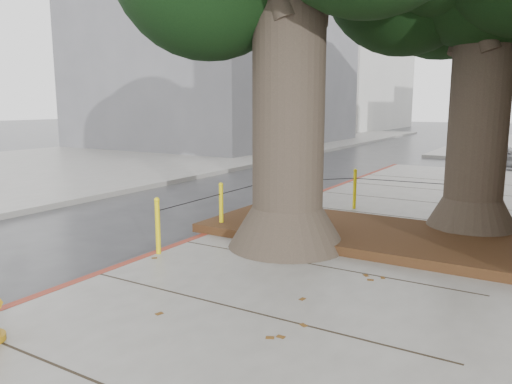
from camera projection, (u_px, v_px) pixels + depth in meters
ground at (208, 312)px, 6.26m from camera, size 140.00×140.00×0.00m
sidewalk_opposite at (87, 162)px, 21.80m from camera, size 14.00×60.00×0.15m
curb_red at (202, 239)px, 9.38m from camera, size 0.14×26.00×0.16m
planter_bed at (376, 235)px, 9.05m from camera, size 6.40×2.60×0.16m
building_far_grey at (223, 49)px, 31.39m from camera, size 12.00×16.00×12.00m
building_far_white at (334, 55)px, 51.53m from camera, size 12.00×18.00×15.00m
bollard_ring at (301, 198)px, 10.28m from camera, size 3.79×5.39×0.95m
car_silver at (498, 155)px, 20.15m from camera, size 3.17×1.33×1.07m
car_dark at (251, 142)px, 27.23m from camera, size 1.57×3.72×1.07m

